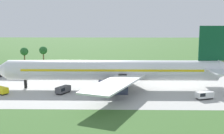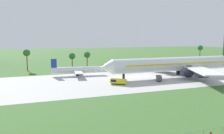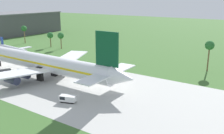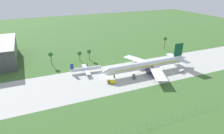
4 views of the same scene
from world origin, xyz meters
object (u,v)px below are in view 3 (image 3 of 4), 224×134
catering_van (67,99)px  baggage_tug (3,72)px  regional_aircraft (13,49)px  terminal_building (18,23)px  jet_airliner (44,63)px

catering_van → baggage_tug: bearing=172.2°
regional_aircraft → terminal_building: size_ratio=0.38×
regional_aircraft → catering_van: (66.73, -29.28, -1.52)m
regional_aircraft → baggage_tug: size_ratio=4.41×
regional_aircraft → terminal_building: terminal_building is taller
baggage_tug → regional_aircraft: bearing=139.8°
regional_aircraft → catering_van: 72.89m
jet_airliner → baggage_tug: bearing=-157.3°
regional_aircraft → terminal_building: bearing=141.7°
catering_van → jet_airliner: bearing=152.7°
catering_van → terminal_building: bearing=148.5°
catering_van → terminal_building: terminal_building is taller
baggage_tug → terminal_building: bearing=141.1°
regional_aircraft → terminal_building: 84.42m
jet_airliner → terminal_building: (-110.14, 69.72, 2.84)m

